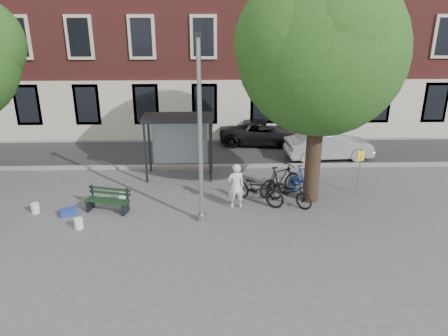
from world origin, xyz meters
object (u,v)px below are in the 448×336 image
bike_b (304,176)px  notice_sign (360,164)px  car_dark (263,132)px  bike_c (257,188)px  lamppost (200,142)px  bike_a (289,191)px  painter (236,186)px  bike_d (280,180)px  bus_shelter (188,132)px  bench (108,201)px  car_silver (329,145)px

bike_b → notice_sign: (1.95, -0.51, 0.70)m
car_dark → bike_c: bearing=178.8°
lamppost → bike_a: bearing=20.9°
lamppost → painter: bearing=39.8°
lamppost → painter: size_ratio=3.68×
lamppost → bike_d: lamppost is taller
car_dark → bus_shelter: bearing=146.9°
car_dark → bike_a: bearing=-172.0°
bench → bike_c: bearing=19.7°
painter → bike_c: bearing=-164.8°
painter → bike_b: size_ratio=0.94×
bike_b → car_silver: 3.95m
bus_shelter → bike_d: bearing=-30.0°
car_dark → notice_sign: size_ratio=2.53×
car_dark → car_silver: car_silver is taller
bus_shelter → bike_c: bus_shelter is taller
bus_shelter → painter: bearing=-59.8°
lamppost → bench: lamppost is taller
car_dark → lamppost: bearing=167.2°
car_silver → notice_sign: size_ratio=2.30×
bench → bike_a: size_ratio=0.85×
lamppost → car_silver: size_ratio=1.52×
bus_shelter → bike_b: 5.03m
car_silver → bench: bearing=113.9°
bike_b → bike_d: bearing=82.8°
painter → bike_b: (2.77, 1.56, -0.30)m
bike_c → bike_d: bearing=-17.1°
bench → notice_sign: bearing=21.7°
bench → bike_c: (5.31, 0.51, 0.20)m
bike_d → car_dark: 6.35m
bike_d → car_dark: (0.04, 6.35, 0.01)m
lamppost → bike_c: 3.27m
bench → bike_b: 7.49m
car_dark → car_silver: bearing=-123.0°
painter → bike_a: (1.94, 0.20, -0.32)m
bike_b → bike_d: bike_d is taller
bike_c → lamppost: bearing=159.9°
bike_a → notice_sign: bearing=-30.4°
car_silver → notice_sign: notice_sign is taller
lamppost → bike_d: (2.94, 2.05, -2.18)m
bike_c → car_dark: car_dark is taller
bike_b → car_silver: size_ratio=0.44×
bus_shelter → bike_a: 4.95m
car_silver → bike_a: bearing=145.4°
bike_a → car_silver: bearing=13.9°
lamppost → car_dark: size_ratio=1.38×
bench → bike_d: bike_d is taller
bus_shelter → bike_d: (3.55, -2.05, -1.32)m
bus_shelter → car_dark: bearing=50.1°
bus_shelter → bike_d: bus_shelter is taller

